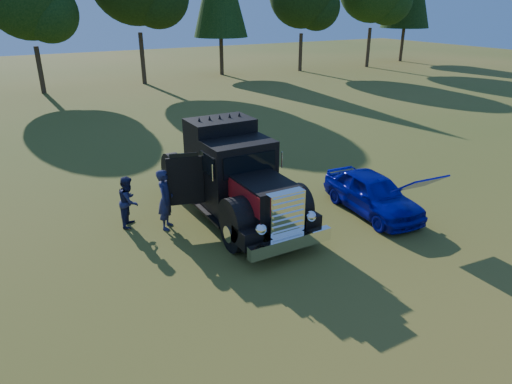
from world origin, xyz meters
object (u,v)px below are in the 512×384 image
object	(u,v)px
spectator_near	(166,199)
hotrod_coupe	(373,193)
diamond_t_truck	(233,178)
spectator_far	(129,201)

from	to	relation	value
spectator_near	hotrod_coupe	bearing A→B (deg)	-76.82
diamond_t_truck	spectator_far	world-z (taller)	diamond_t_truck
spectator_near	spectator_far	bearing A→B (deg)	84.26
diamond_t_truck	spectator_near	xyz separation A→B (m)	(-2.18, 0.19, -0.34)
diamond_t_truck	hotrod_coupe	distance (m)	4.58
hotrod_coupe	spectator_near	size ratio (longest dim) A/B	2.24
hotrod_coupe	diamond_t_truck	bearing A→B (deg)	153.28
diamond_t_truck	hotrod_coupe	world-z (taller)	diamond_t_truck
diamond_t_truck	spectator_near	distance (m)	2.22
diamond_t_truck	spectator_near	bearing A→B (deg)	174.99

